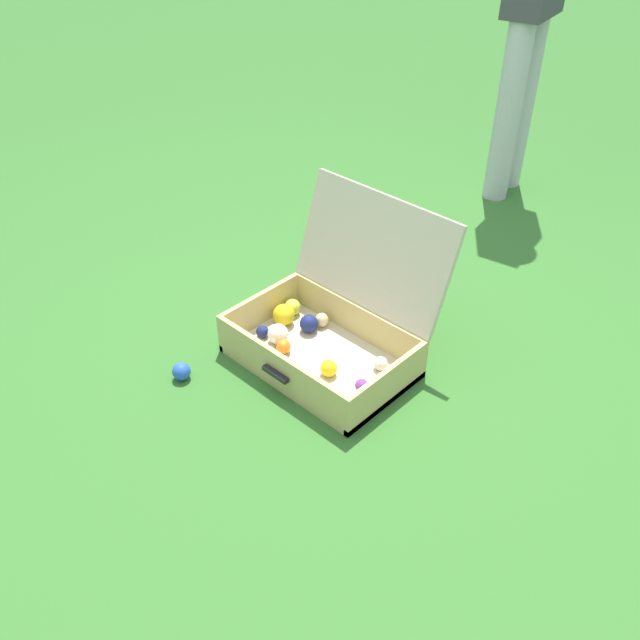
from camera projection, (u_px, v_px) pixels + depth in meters
ground_plane at (335, 354)px, 2.42m from camera, size 16.00×16.00×0.00m
open_suitcase at (331, 324)px, 2.36m from camera, size 0.62×0.56×0.54m
stray_ball_on_grass at (181, 371)px, 2.30m from camera, size 0.06×0.06×0.06m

